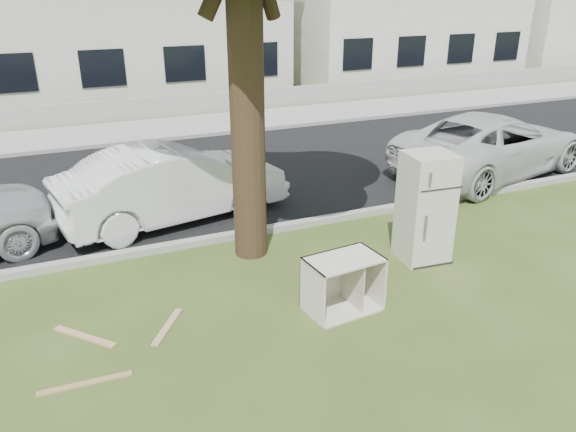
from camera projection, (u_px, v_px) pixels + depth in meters
name	position (u px, v px, depth m)	size (l,w,h in m)	color
ground	(319.00, 299.00, 8.16)	(120.00, 120.00, 0.00)	#344B1A
road	(207.00, 176.00, 13.24)	(120.00, 7.00, 0.01)	black
kerb_near	(260.00, 234.00, 10.23)	(120.00, 0.18, 0.12)	gray
kerb_far	(174.00, 140.00, 16.25)	(120.00, 0.18, 0.12)	gray
sidewalk	(164.00, 129.00, 17.48)	(120.00, 2.80, 0.01)	gray
low_wall	(153.00, 108.00, 18.70)	(120.00, 0.15, 0.70)	gray
townhouse_right	(387.00, 0.00, 26.00)	(10.20, 8.16, 6.84)	white
fridge	(425.00, 208.00, 9.01)	(0.74, 0.69, 1.80)	silver
cabinet	(343.00, 284.00, 7.74)	(1.02, 0.63, 0.80)	white
plank_a	(85.00, 383.00, 6.43)	(1.04, 0.09, 0.02)	#AA7D52
plank_b	(85.00, 337.00, 7.27)	(0.98, 0.10, 0.02)	tan
plank_c	(167.00, 327.00, 7.48)	(0.87, 0.10, 0.02)	tan
car_center	(173.00, 183.00, 10.64)	(1.52, 4.35, 1.43)	silver
car_right	(492.00, 144.00, 13.22)	(2.37, 5.15, 1.43)	silver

